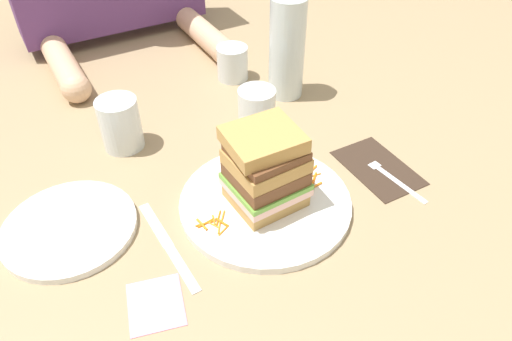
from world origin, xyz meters
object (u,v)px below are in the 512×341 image
at_px(empty_tumbler_1, 233,63).
at_px(main_plate, 265,202).
at_px(empty_tumbler_0, 120,124).
at_px(juice_glass, 257,110).
at_px(knife, 169,247).
at_px(sandwich, 265,169).
at_px(water_bottle, 287,42).
at_px(side_plate, 70,228).
at_px(napkin_pink, 156,304).
at_px(fork, 387,173).
at_px(napkin_dark, 378,167).

bearing_deg(empty_tumbler_1, main_plate, -110.60).
bearing_deg(empty_tumbler_0, juice_glass, -15.91).
relative_size(knife, juice_glass, 2.42).
relative_size(sandwich, juice_glass, 1.61).
bearing_deg(sandwich, water_bottle, 52.02).
height_order(side_plate, napkin_pink, side_plate).
bearing_deg(fork, side_plate, 164.27).
xyz_separation_m(knife, side_plate, (-0.12, 0.11, 0.00)).
xyz_separation_m(main_plate, napkin_pink, (-0.22, -0.09, -0.01)).
bearing_deg(napkin_pink, sandwich, 21.92).
relative_size(empty_tumbler_1, side_plate, 0.37).
height_order(main_plate, knife, main_plate).
distance_m(juice_glass, empty_tumbler_0, 0.26).
xyz_separation_m(empty_tumbler_0, empty_tumbler_1, (0.30, 0.13, -0.01)).
height_order(knife, juice_glass, juice_glass).
bearing_deg(main_plate, side_plate, 160.41).
distance_m(main_plate, napkin_pink, 0.24).
relative_size(sandwich, napkin_pink, 1.57).
bearing_deg(water_bottle, empty_tumbler_1, 120.07).
height_order(fork, napkin_pink, fork).
relative_size(main_plate, empty_tumbler_0, 2.82).
xyz_separation_m(juice_glass, empty_tumbler_0, (-0.25, 0.07, 0.01)).
distance_m(side_plate, napkin_pink, 0.20).
height_order(knife, empty_tumbler_1, empty_tumbler_1).
relative_size(knife, empty_tumbler_1, 2.64).
bearing_deg(water_bottle, empty_tumbler_0, -178.79).
relative_size(fork, empty_tumbler_1, 2.19).
bearing_deg(napkin_dark, knife, 178.01).
xyz_separation_m(fork, empty_tumbler_0, (-0.38, 0.31, 0.04)).
bearing_deg(napkin_pink, juice_glass, 41.88).
xyz_separation_m(juice_glass, napkin_pink, (-0.32, -0.29, -0.04)).
bearing_deg(empty_tumbler_1, side_plate, -146.28).
bearing_deg(napkin_dark, sandwich, 174.69).
distance_m(main_plate, empty_tumbler_0, 0.31).
distance_m(sandwich, napkin_dark, 0.24).
xyz_separation_m(fork, side_plate, (-0.52, 0.15, 0.00)).
xyz_separation_m(sandwich, water_bottle, (0.22, 0.28, 0.04)).
xyz_separation_m(sandwich, napkin_pink, (-0.22, -0.09, -0.08)).
relative_size(napkin_dark, side_plate, 0.76).
relative_size(main_plate, sandwich, 2.10).
bearing_deg(juice_glass, side_plate, -165.97).
distance_m(juice_glass, empty_tumbler_1, 0.20).
relative_size(water_bottle, empty_tumbler_0, 2.70).
bearing_deg(fork, knife, 174.82).
bearing_deg(napkin_pink, knife, 57.40).
height_order(knife, water_bottle, water_bottle).
relative_size(juice_glass, side_plate, 0.40).
bearing_deg(fork, empty_tumbler_0, 140.04).
distance_m(empty_tumbler_0, empty_tumbler_1, 0.32).
bearing_deg(juice_glass, water_bottle, 33.85).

